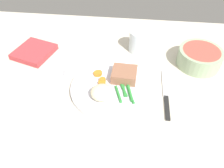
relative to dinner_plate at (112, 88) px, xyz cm
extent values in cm
cube|color=beige|center=(-3.19, 0.62, -1.80)|extent=(120.00, 90.00, 2.00)
cylinder|color=white|center=(0.00, 0.00, 0.00)|extent=(25.42, 25.42, 1.60)
cube|color=#936047|center=(3.43, 4.00, 2.42)|extent=(7.97, 7.34, 3.24)
ellipsoid|color=beige|center=(-2.29, -4.58, 2.63)|extent=(6.89, 6.34, 3.65)
cylinder|color=orange|center=(-2.96, 0.27, 1.28)|extent=(2.35, 2.35, 0.96)
cylinder|color=orange|center=(-5.42, 4.65, 1.30)|extent=(2.26, 2.26, 1.00)
cylinder|color=orange|center=(-5.02, 4.87, 1.29)|extent=(2.55, 2.55, 0.98)
cylinder|color=orange|center=(-2.86, 1.87, 1.35)|extent=(1.99, 1.99, 1.09)
cylinder|color=#2D8C38|center=(2.25, -3.34, 1.19)|extent=(2.84, 6.39, 0.78)
cylinder|color=#2D8C38|center=(3.65, -1.32, 1.19)|extent=(2.93, 5.51, 0.78)
cylinder|color=#2D8C38|center=(5.60, -2.41, 1.25)|extent=(2.52, 6.67, 0.90)
cylinder|color=#2D8C38|center=(3.73, -1.20, 1.16)|extent=(1.73, 5.77, 0.73)
cylinder|color=#2D8C38|center=(5.80, -3.13, 1.14)|extent=(2.93, 6.74, 0.68)
cube|color=silver|center=(-17.21, -2.00, -0.60)|extent=(1.00, 13.00, 0.40)
cube|color=silver|center=(-17.81, 6.30, -0.60)|extent=(0.24, 3.60, 0.40)
cube|color=silver|center=(-17.41, 6.30, -0.60)|extent=(0.24, 3.60, 0.40)
cube|color=silver|center=(-17.01, 6.30, -0.60)|extent=(0.24, 3.60, 0.40)
cube|color=silver|center=(-16.61, 6.30, -0.60)|extent=(0.24, 3.60, 0.40)
cube|color=black|center=(16.56, -5.50, -0.60)|extent=(1.30, 9.00, 0.64)
cube|color=silver|center=(16.56, 4.50, -0.60)|extent=(1.70, 12.00, 0.40)
cylinder|color=silver|center=(7.34, 21.72, 3.29)|extent=(6.95, 6.95, 8.18)
cylinder|color=silver|center=(7.34, 21.72, 1.84)|extent=(6.39, 6.39, 5.28)
cylinder|color=#99B28C|center=(28.38, 15.66, 2.19)|extent=(14.64, 14.64, 5.97)
cylinder|color=#B24C3F|center=(28.38, 15.66, 3.53)|extent=(12.44, 12.44, 3.29)
cube|color=#B2383D|center=(-30.50, 15.10, 0.24)|extent=(15.59, 15.84, 2.08)
camera|label=1|loc=(5.29, -47.39, 49.24)|focal=35.55mm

